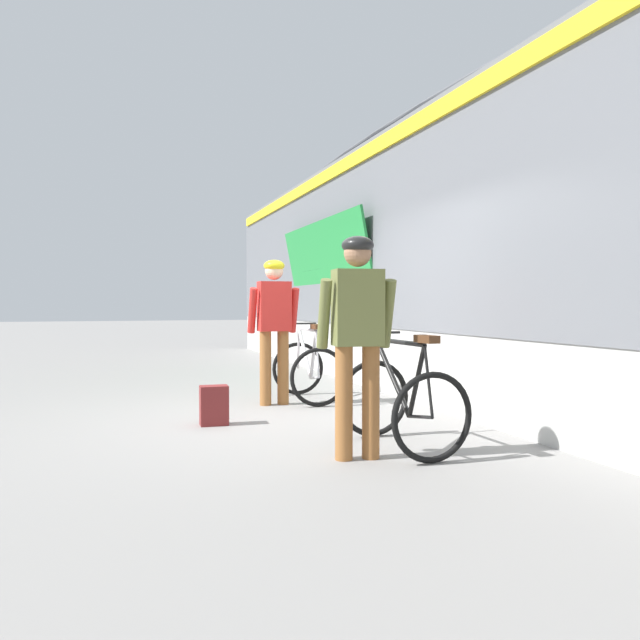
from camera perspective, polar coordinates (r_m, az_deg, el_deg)
The scene contains 7 objects.
ground_plane at distance 6.63m, azimuth -3.43°, elevation -9.17°, with size 80.00×80.00×0.00m, color gray.
train_car at distance 9.55m, azimuth 12.91°, elevation 5.91°, with size 3.20×16.55×3.88m.
cyclist_near_in_olive at distance 4.80m, azimuth 3.53°, elevation -0.57°, with size 0.64×0.36×1.76m.
cyclist_far_in_red at distance 7.40m, azimuth -4.32°, elevation 0.16°, with size 0.61×0.31×1.76m.
bicycle_near_black at distance 5.23m, azimuth 7.59°, elevation -7.59°, with size 0.74×1.09×0.99m.
bicycle_far_silver at distance 7.76m, azimuth -1.14°, elevation -4.61°, with size 0.76×1.11×0.99m.
backpack_on_platform at distance 6.32m, azimuth -9.90°, elevation -7.88°, with size 0.28×0.18×0.40m, color maroon.
Camera 1 is at (-1.76, -6.27, 1.23)m, focal length 34.15 mm.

